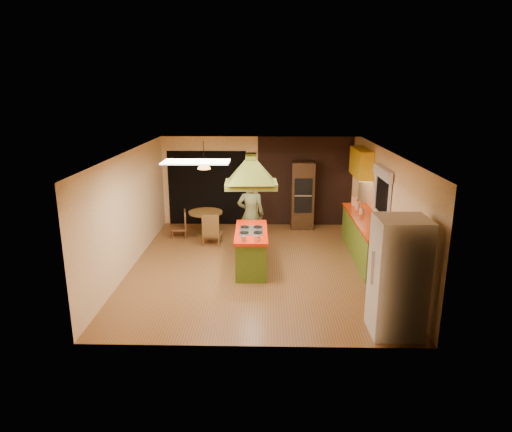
{
  "coord_description": "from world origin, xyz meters",
  "views": [
    {
      "loc": [
        0.18,
        -9.36,
        3.75
      ],
      "look_at": [
        -0.04,
        -0.03,
        1.15
      ],
      "focal_mm": 32.0,
      "sensor_mm": 36.0,
      "label": 1
    }
  ],
  "objects_px": {
    "kitchen_island": "(251,249)",
    "man": "(251,215)",
    "refrigerator": "(398,277)",
    "wall_oven": "(302,195)",
    "canister_large": "(354,201)",
    "dining_table": "(206,219)"
  },
  "relations": [
    {
      "from": "man",
      "to": "dining_table",
      "type": "bearing_deg",
      "value": -40.44
    },
    {
      "from": "wall_oven",
      "to": "canister_large",
      "type": "bearing_deg",
      "value": -41.12
    },
    {
      "from": "refrigerator",
      "to": "wall_oven",
      "type": "relative_size",
      "value": 1.02
    },
    {
      "from": "man",
      "to": "dining_table",
      "type": "xyz_separation_m",
      "value": [
        -1.22,
        1.04,
        -0.41
      ]
    },
    {
      "from": "canister_large",
      "to": "refrigerator",
      "type": "bearing_deg",
      "value": -92.18
    },
    {
      "from": "dining_table",
      "to": "kitchen_island",
      "type": "bearing_deg",
      "value": -60.36
    },
    {
      "from": "kitchen_island",
      "to": "canister_large",
      "type": "relative_size",
      "value": 8.3
    },
    {
      "from": "kitchen_island",
      "to": "wall_oven",
      "type": "height_order",
      "value": "wall_oven"
    },
    {
      "from": "dining_table",
      "to": "man",
      "type": "bearing_deg",
      "value": -40.41
    },
    {
      "from": "refrigerator",
      "to": "canister_large",
      "type": "xyz_separation_m",
      "value": [
        0.18,
        4.65,
        0.08
      ]
    },
    {
      "from": "man",
      "to": "refrigerator",
      "type": "xyz_separation_m",
      "value": [
        2.42,
        -3.83,
        0.07
      ]
    },
    {
      "from": "kitchen_island",
      "to": "man",
      "type": "height_order",
      "value": "man"
    },
    {
      "from": "kitchen_island",
      "to": "man",
      "type": "distance_m",
      "value": 1.28
    },
    {
      "from": "kitchen_island",
      "to": "canister_large",
      "type": "height_order",
      "value": "canister_large"
    },
    {
      "from": "refrigerator",
      "to": "wall_oven",
      "type": "bearing_deg",
      "value": 99.55
    },
    {
      "from": "kitchen_island",
      "to": "refrigerator",
      "type": "height_order",
      "value": "refrigerator"
    },
    {
      "from": "man",
      "to": "dining_table",
      "type": "distance_m",
      "value": 1.66
    },
    {
      "from": "refrigerator",
      "to": "dining_table",
      "type": "distance_m",
      "value": 6.1
    },
    {
      "from": "kitchen_island",
      "to": "man",
      "type": "xyz_separation_m",
      "value": [
        -0.05,
        1.2,
        0.44
      ]
    },
    {
      "from": "wall_oven",
      "to": "dining_table",
      "type": "xyz_separation_m",
      "value": [
        -2.59,
        -0.84,
        -0.46
      ]
    },
    {
      "from": "wall_oven",
      "to": "canister_large",
      "type": "distance_m",
      "value": 1.63
    },
    {
      "from": "canister_large",
      "to": "kitchen_island",
      "type": "bearing_deg",
      "value": -141.61
    }
  ]
}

